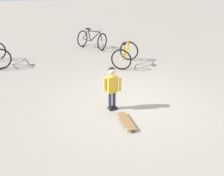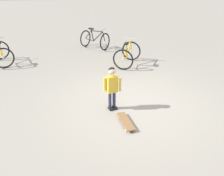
{
  "view_description": "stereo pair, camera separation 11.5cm",
  "coord_description": "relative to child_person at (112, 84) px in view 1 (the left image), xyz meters",
  "views": [
    {
      "loc": [
        -4.93,
        1.16,
        2.93
      ],
      "look_at": [
        -0.22,
        0.56,
        0.55
      ],
      "focal_mm": 36.9,
      "sensor_mm": 36.0,
      "label": 1
    },
    {
      "loc": [
        -4.94,
        1.05,
        2.93
      ],
      "look_at": [
        -0.22,
        0.56,
        0.55
      ],
      "focal_mm": 36.9,
      "sensor_mm": 36.0,
      "label": 2
    }
  ],
  "objects": [
    {
      "name": "skateboard",
      "position": [
        -0.65,
        -0.23,
        -0.6
      ],
      "size": [
        0.73,
        0.32,
        0.07
      ],
      "color": "olive",
      "rests_on": "ground"
    },
    {
      "name": "bicycle_far",
      "position": [
        5.02,
        0.22,
        -0.28
      ],
      "size": [
        1.22,
        1.28,
        0.85
      ],
      "color": "black",
      "rests_on": "ground"
    },
    {
      "name": "bicycle_near",
      "position": [
        2.89,
        -0.84,
        -0.28
      ],
      "size": [
        1.27,
        1.1,
        0.85
      ],
      "color": "black",
      "rests_on": "ground"
    },
    {
      "name": "child_person",
      "position": [
        0.0,
        0.0,
        0.0
      ],
      "size": [
        0.24,
        0.41,
        1.06
      ],
      "color": "#2D3351",
      "rests_on": "ground"
    },
    {
      "name": "ground_plane",
      "position": [
        0.22,
        -0.56,
        -0.66
      ],
      "size": [
        50.0,
        50.0,
        0.0
      ],
      "primitive_type": "plane",
      "color": "#9E9384"
    }
  ]
}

